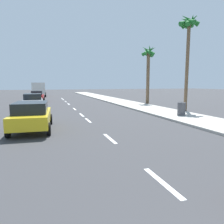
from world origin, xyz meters
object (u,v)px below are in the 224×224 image
at_px(delivery_truck, 39,89).
at_px(palm_tree_far, 148,61).
at_px(parked_car_silver, 33,101).
at_px(trash_bin_near, 181,109).
at_px(palm_tree_mid, 189,33).
at_px(parked_car_yellow, 32,115).
at_px(parked_car_red, 37,96).

distance_m(delivery_truck, palm_tree_far, 24.69).
bearing_deg(parked_car_silver, trash_bin_near, -41.08).
bearing_deg(palm_tree_mid, parked_car_yellow, -161.77).
distance_m(delivery_truck, palm_tree_mid, 31.47).
distance_m(parked_car_yellow, palm_tree_far, 18.58).
bearing_deg(delivery_truck, palm_tree_far, -56.09).
xyz_separation_m(parked_car_yellow, palm_tree_mid, (13.36, 4.40, 6.29)).
height_order(parked_car_silver, palm_tree_far, palm_tree_far).
relative_size(parked_car_silver, delivery_truck, 0.72).
xyz_separation_m(delivery_truck, trash_bin_near, (11.13, -30.78, -0.87)).
height_order(parked_car_red, trash_bin_near, parked_car_red).
height_order(parked_car_red, palm_tree_far, palm_tree_far).
xyz_separation_m(parked_car_silver, trash_bin_near, (11.17, -9.18, -0.20)).
distance_m(parked_car_yellow, palm_tree_mid, 15.41).
relative_size(delivery_truck, palm_tree_mid, 0.70).
bearing_deg(parked_car_red, parked_car_silver, -88.00).
bearing_deg(delivery_truck, parked_car_silver, -90.68).
distance_m(parked_car_red, delivery_truck, 12.78).
xyz_separation_m(parked_car_yellow, parked_car_silver, (-0.46, 10.53, 0.00)).
bearing_deg(trash_bin_near, palm_tree_far, 76.00).
bearing_deg(parked_car_yellow, parked_car_silver, 95.75).
height_order(palm_tree_mid, trash_bin_near, palm_tree_mid).
bearing_deg(parked_car_red, parked_car_yellow, -86.08).
height_order(parked_car_yellow, parked_car_red, same).
distance_m(parked_car_red, palm_tree_mid, 21.22).
xyz_separation_m(parked_car_red, palm_tree_far, (13.67, -7.33, 4.63)).
relative_size(delivery_truck, trash_bin_near, 6.30).
relative_size(parked_car_yellow, palm_tree_mid, 0.51).
xyz_separation_m(parked_car_silver, palm_tree_mid, (13.82, -6.14, 6.29)).
bearing_deg(parked_car_red, palm_tree_far, -25.15).
xyz_separation_m(parked_car_silver, parked_car_red, (0.16, 8.84, -0.01)).
xyz_separation_m(palm_tree_mid, trash_bin_near, (-2.65, -3.05, -6.49)).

